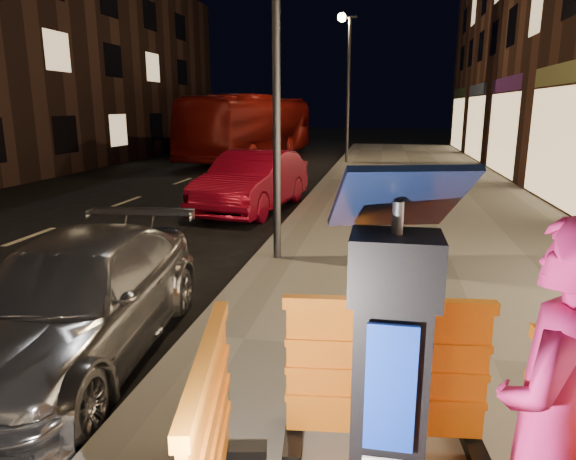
% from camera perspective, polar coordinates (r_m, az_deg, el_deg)
% --- Properties ---
extents(ground_plane, '(120.00, 120.00, 0.00)m').
position_cam_1_polar(ground_plane, '(5.73, -9.99, -12.74)').
color(ground_plane, black).
rests_on(ground_plane, ground).
extents(sidewalk, '(6.00, 60.00, 0.15)m').
position_cam_1_polar(sidewalk, '(5.50, 21.77, -13.90)').
color(sidewalk, gray).
rests_on(sidewalk, ground).
extents(kerb, '(0.30, 60.00, 0.15)m').
position_cam_1_polar(kerb, '(5.70, -10.02, -12.06)').
color(kerb, slate).
rests_on(kerb, ground).
extents(parking_kiosk, '(0.73, 0.73, 2.01)m').
position_cam_1_polar(parking_kiosk, '(2.71, 11.16, -16.97)').
color(parking_kiosk, black).
rests_on(parking_kiosk, sidewalk).
extents(barrier_back, '(1.49, 0.74, 1.12)m').
position_cam_1_polar(barrier_back, '(3.75, 10.77, -15.51)').
color(barrier_back, orange).
rests_on(barrier_back, sidewalk).
extents(barrier_kerbside, '(0.86, 1.52, 1.12)m').
position_cam_1_polar(barrier_kerbside, '(3.08, -8.74, -22.53)').
color(barrier_kerbside, orange).
rests_on(barrier_kerbside, sidewalk).
extents(car_silver, '(2.11, 4.34, 1.22)m').
position_cam_1_polar(car_silver, '(5.89, -22.20, -12.84)').
color(car_silver, '#A8A8AD').
rests_on(car_silver, ground).
extents(car_red, '(2.11, 4.62, 1.47)m').
position_cam_1_polar(car_red, '(12.88, -3.84, 2.20)').
color(car_red, maroon).
rests_on(car_red, ground).
extents(bus_doubledecker, '(4.15, 11.35, 3.09)m').
position_cam_1_polar(bus_doubledecker, '(25.92, -3.96, 7.89)').
color(bus_doubledecker, maroon).
rests_on(bus_doubledecker, ground).
extents(man, '(0.75, 0.85, 1.95)m').
position_cam_1_polar(man, '(2.72, 27.05, -18.98)').
color(man, '#B21961').
rests_on(man, sidewalk).
extents(street_lamp_mid, '(0.12, 0.12, 6.00)m').
position_cam_1_polar(street_lamp_mid, '(7.99, -1.31, 18.05)').
color(street_lamp_mid, '#3F3F44').
rests_on(street_lamp_mid, sidewalk).
extents(street_lamp_far, '(0.12, 0.12, 6.00)m').
position_cam_1_polar(street_lamp_far, '(22.86, 6.70, 15.00)').
color(street_lamp_far, '#3F3F44').
rests_on(street_lamp_far, sidewalk).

